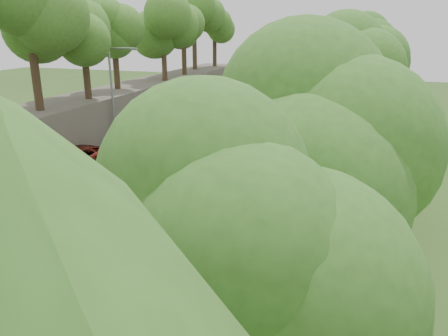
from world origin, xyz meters
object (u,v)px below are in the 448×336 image
object	(u,v)px
car_2	(75,160)
painter_0	(246,169)
construction_barrel	(320,130)
concrete_block	(248,224)
person_far	(305,123)
signpost	(141,245)
streetlight	(114,91)

from	to	relation	value
car_2	painter_0	distance (m)	11.76
construction_barrel	painter_0	bearing A→B (deg)	-101.35
construction_barrel	painter_0	distance (m)	14.49
concrete_block	construction_barrel	bearing A→B (deg)	87.55
concrete_block	painter_0	world-z (taller)	painter_0
painter_0	person_far	bearing A→B (deg)	-8.96
car_2	painter_0	world-z (taller)	painter_0
concrete_block	person_far	distance (m)	21.40
signpost	concrete_block	bearing A→B (deg)	68.48
streetlight	construction_barrel	xyz separation A→B (m)	(14.76, 9.57, -4.09)
signpost	person_far	size ratio (longest dim) A/B	1.84
painter_0	person_far	size ratio (longest dim) A/B	1.11
streetlight	person_far	distance (m)	17.26
painter_0	car_2	bearing A→B (deg)	91.85
construction_barrel	streetlight	bearing A→B (deg)	-147.05
concrete_block	person_far	world-z (taller)	person_far
construction_barrel	concrete_block	xyz separation A→B (m)	(-0.88, -20.57, -0.12)
construction_barrel	person_far	bearing A→B (deg)	151.25
construction_barrel	car_2	distance (m)	21.17
construction_barrel	person_far	xyz separation A→B (m)	(-1.50, 0.82, 0.34)
signpost	streetlight	bearing A→B (deg)	124.08
streetlight	car_2	bearing A→B (deg)	-87.95
signpost	painter_0	size ratio (longest dim) A/B	1.65
concrete_block	person_far	bearing A→B (deg)	91.66
streetlight	painter_0	world-z (taller)	streetlight
construction_barrel	car_2	xyz separation A→B (m)	(-14.55, -15.37, 0.26)
streetlight	concrete_block	xyz separation A→B (m)	(13.88, -11.00, -4.21)
streetlight	concrete_block	bearing A→B (deg)	-38.39
concrete_block	person_far	size ratio (longest dim) A/B	0.67
streetlight	person_far	bearing A→B (deg)	38.08
car_2	painter_0	xyz separation A→B (m)	(11.70, 1.16, 0.18)
car_2	construction_barrel	bearing A→B (deg)	49.86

